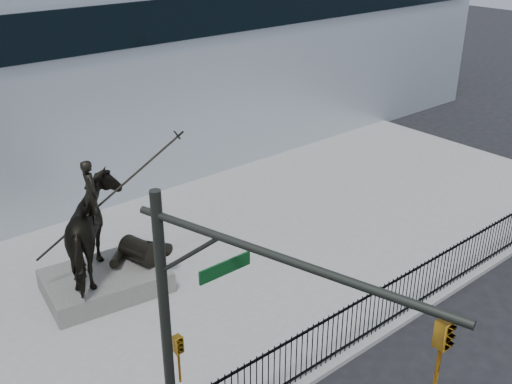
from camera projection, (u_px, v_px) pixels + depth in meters
ground at (408, 362)px, 15.70m from camera, size 120.00×120.00×0.00m
plaza at (242, 254)px, 20.52m from camera, size 30.00×12.00×0.15m
building at (65, 60)px, 27.66m from camera, size 44.00×14.00×9.00m
picket_fence at (374, 312)px, 16.18m from camera, size 22.10×0.10×1.50m
statue_plinth at (106, 281)px, 18.27m from camera, size 3.86×2.92×0.67m
equestrian_statue at (102, 231)px, 17.57m from camera, size 4.52×3.12×3.86m
traffic_signal_left at (208, 370)px, 9.63m from camera, size 1.52×4.84×7.00m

